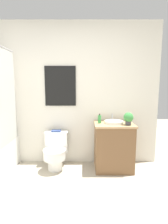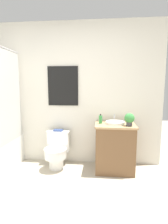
% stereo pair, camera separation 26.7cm
% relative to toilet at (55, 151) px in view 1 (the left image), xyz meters
% --- Properties ---
extents(wall_back, '(3.59, 0.07, 2.50)m').
position_rel_toilet_xyz_m(wall_back, '(0.02, 0.28, 0.95)').
color(wall_back, silver).
rests_on(wall_back, ground_plane).
extents(toilet, '(0.40, 0.50, 0.61)m').
position_rel_toilet_xyz_m(toilet, '(0.00, 0.00, 0.00)').
color(toilet, white).
rests_on(toilet, ground_plane).
extents(vanity, '(0.64, 0.52, 0.79)m').
position_rel_toilet_xyz_m(vanity, '(0.98, -0.02, 0.09)').
color(vanity, brown).
rests_on(vanity, ground_plane).
extents(sink, '(0.31, 0.35, 0.13)m').
position_rel_toilet_xyz_m(sink, '(0.98, 0.00, 0.51)').
color(sink, white).
rests_on(sink, vanity).
extents(soap_bottle, '(0.06, 0.06, 0.16)m').
position_rel_toilet_xyz_m(soap_bottle, '(0.74, 0.00, 0.55)').
color(soap_bottle, green).
rests_on(soap_bottle, vanity).
extents(potted_plant, '(0.15, 0.15, 0.20)m').
position_rel_toilet_xyz_m(potted_plant, '(1.19, -0.13, 0.60)').
color(potted_plant, '#4C4C51').
rests_on(potted_plant, vanity).
extents(book_on_tank, '(0.16, 0.11, 0.02)m').
position_rel_toilet_xyz_m(book_on_tank, '(0.00, 0.13, 0.32)').
color(book_on_tank, '#33477F').
rests_on(book_on_tank, toilet).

